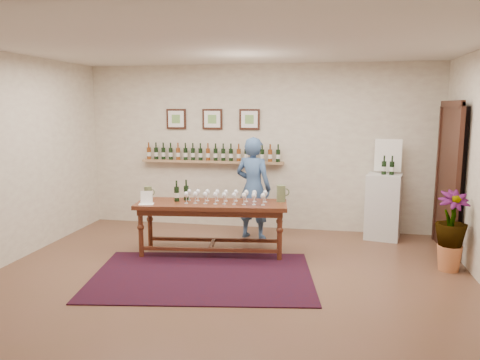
% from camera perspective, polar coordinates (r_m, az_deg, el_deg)
% --- Properties ---
extents(ground, '(6.00, 6.00, 0.00)m').
position_cam_1_polar(ground, '(5.92, -1.46, -11.78)').
color(ground, brown).
rests_on(ground, ground).
extents(room_shell, '(6.00, 6.00, 6.00)m').
position_cam_1_polar(room_shell, '(7.40, 17.88, 0.94)').
color(room_shell, beige).
rests_on(room_shell, ground).
extents(rug, '(2.96, 2.21, 0.01)m').
position_cam_1_polar(rug, '(5.97, -4.60, -11.56)').
color(rug, '#400B10').
rests_on(rug, ground).
extents(tasting_table, '(2.18, 0.91, 0.75)m').
position_cam_1_polar(tasting_table, '(6.66, -3.48, -3.70)').
color(tasting_table, '#421C10').
rests_on(tasting_table, ground).
extents(table_glasses, '(1.28, 0.40, 0.17)m').
position_cam_1_polar(table_glasses, '(6.60, -1.77, -2.03)').
color(table_glasses, white).
rests_on(table_glasses, tasting_table).
extents(table_bottles, '(0.31, 0.20, 0.31)m').
position_cam_1_polar(table_bottles, '(6.77, -7.15, -1.23)').
color(table_bottles, black).
rests_on(table_bottles, tasting_table).
extents(pitcher_left, '(0.15, 0.15, 0.20)m').
position_cam_1_polar(pitcher_left, '(6.89, -11.14, -1.60)').
color(pitcher_left, '#58663F').
rests_on(pitcher_left, tasting_table).
extents(pitcher_right, '(0.18, 0.18, 0.24)m').
position_cam_1_polar(pitcher_right, '(6.69, 5.03, -1.65)').
color(pitcher_right, '#58663F').
rests_on(pitcher_right, tasting_table).
extents(menu_card, '(0.23, 0.19, 0.18)m').
position_cam_1_polar(menu_card, '(6.64, -11.32, -2.10)').
color(menu_card, white).
rests_on(menu_card, tasting_table).
extents(display_pedestal, '(0.62, 0.62, 1.04)m').
position_cam_1_polar(display_pedestal, '(7.82, 17.07, -3.08)').
color(display_pedestal, silver).
rests_on(display_pedestal, ground).
extents(pedestal_bottles, '(0.33, 0.15, 0.32)m').
position_cam_1_polar(pedestal_bottles, '(7.68, 17.60, 1.81)').
color(pedestal_bottles, black).
rests_on(pedestal_bottles, display_pedestal).
extents(info_sign, '(0.41, 0.11, 0.57)m').
position_cam_1_polar(info_sign, '(7.82, 17.60, 2.88)').
color(info_sign, white).
rests_on(info_sign, display_pedestal).
extents(potted_plant, '(0.53, 0.53, 0.90)m').
position_cam_1_polar(potted_plant, '(6.58, 24.33, -5.67)').
color(potted_plant, '#C16E40').
rests_on(potted_plant, ground).
extents(person, '(0.68, 0.54, 1.63)m').
position_cam_1_polar(person, '(7.42, 1.63, -1.00)').
color(person, '#375583').
rests_on(person, ground).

